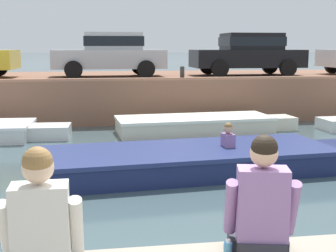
{
  "coord_description": "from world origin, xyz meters",
  "views": [
    {
      "loc": [
        -1.19,
        -3.49,
        2.47
      ],
      "look_at": [
        -0.05,
        3.9,
        1.2
      ],
      "focal_mm": 50.0,
      "sensor_mm": 36.0,
      "label": 1
    }
  ],
  "objects_px": {
    "car_centre_black": "(248,52)",
    "boat_moored_central_cream": "(201,124)",
    "motorboat_passing": "(200,160)",
    "person_seated_left": "(42,235)",
    "mooring_bollard_mid": "(182,72)",
    "person_seated_right": "(261,213)",
    "car_left_inner_silver": "(110,53)"
  },
  "relations": [
    {
      "from": "car_centre_black",
      "to": "boat_moored_central_cream",
      "type": "bearing_deg",
      "value": -125.29
    },
    {
      "from": "motorboat_passing",
      "to": "person_seated_left",
      "type": "relative_size",
      "value": 7.39
    },
    {
      "from": "mooring_bollard_mid",
      "to": "person_seated_right",
      "type": "distance_m",
      "value": 11.88
    },
    {
      "from": "boat_moored_central_cream",
      "to": "car_centre_black",
      "type": "xyz_separation_m",
      "value": [
        2.59,
        3.66,
        2.03
      ]
    },
    {
      "from": "motorboat_passing",
      "to": "person_seated_right",
      "type": "bearing_deg",
      "value": -98.45
    },
    {
      "from": "car_left_inner_silver",
      "to": "car_centre_black",
      "type": "height_order",
      "value": "same"
    },
    {
      "from": "motorboat_passing",
      "to": "car_left_inner_silver",
      "type": "distance_m",
      "value": 8.31
    },
    {
      "from": "boat_moored_central_cream",
      "to": "car_left_inner_silver",
      "type": "bearing_deg",
      "value": 124.18
    },
    {
      "from": "car_centre_black",
      "to": "mooring_bollard_mid",
      "type": "distance_m",
      "value": 3.48
    },
    {
      "from": "mooring_bollard_mid",
      "to": "person_seated_right",
      "type": "height_order",
      "value": "mooring_bollard_mid"
    },
    {
      "from": "boat_moored_central_cream",
      "to": "motorboat_passing",
      "type": "distance_m",
      "value": 4.37
    },
    {
      "from": "boat_moored_central_cream",
      "to": "mooring_bollard_mid",
      "type": "xyz_separation_m",
      "value": [
        -0.25,
        1.74,
        1.43
      ]
    },
    {
      "from": "motorboat_passing",
      "to": "mooring_bollard_mid",
      "type": "distance_m",
      "value": 6.21
    },
    {
      "from": "motorboat_passing",
      "to": "car_left_inner_silver",
      "type": "xyz_separation_m",
      "value": [
        -1.5,
        7.92,
        2.02
      ]
    },
    {
      "from": "car_centre_black",
      "to": "person_seated_left",
      "type": "xyz_separation_m",
      "value": [
        -5.98,
        -13.85,
        -1.0
      ]
    },
    {
      "from": "motorboat_passing",
      "to": "car_centre_black",
      "type": "relative_size",
      "value": 1.76
    },
    {
      "from": "boat_moored_central_cream",
      "to": "person_seated_left",
      "type": "xyz_separation_m",
      "value": [
        -3.39,
        -10.19,
        1.04
      ]
    },
    {
      "from": "motorboat_passing",
      "to": "person_seated_right",
      "type": "xyz_separation_m",
      "value": [
        -0.86,
        -5.76,
        1.03
      ]
    },
    {
      "from": "car_left_inner_silver",
      "to": "person_seated_left",
      "type": "xyz_separation_m",
      "value": [
        -0.9,
        -13.85,
        -1.0
      ]
    },
    {
      "from": "motorboat_passing",
      "to": "person_seated_right",
      "type": "distance_m",
      "value": 5.92
    },
    {
      "from": "boat_moored_central_cream",
      "to": "mooring_bollard_mid",
      "type": "distance_m",
      "value": 2.27
    },
    {
      "from": "boat_moored_central_cream",
      "to": "car_centre_black",
      "type": "bearing_deg",
      "value": 54.71
    },
    {
      "from": "car_left_inner_silver",
      "to": "person_seated_left",
      "type": "height_order",
      "value": "car_left_inner_silver"
    },
    {
      "from": "motorboat_passing",
      "to": "car_left_inner_silver",
      "type": "bearing_deg",
      "value": 100.7
    },
    {
      "from": "car_left_inner_silver",
      "to": "person_seated_right",
      "type": "xyz_separation_m",
      "value": [
        0.64,
        -13.68,
        -1.0
      ]
    },
    {
      "from": "motorboat_passing",
      "to": "mooring_bollard_mid",
      "type": "bearing_deg",
      "value": 82.97
    },
    {
      "from": "mooring_bollard_mid",
      "to": "person_seated_left",
      "type": "bearing_deg",
      "value": -104.73
    },
    {
      "from": "mooring_bollard_mid",
      "to": "person_seated_left",
      "type": "xyz_separation_m",
      "value": [
        -3.14,
        -11.93,
        -0.39
      ]
    },
    {
      "from": "mooring_bollard_mid",
      "to": "car_left_inner_silver",
      "type": "bearing_deg",
      "value": 139.4
    },
    {
      "from": "boat_moored_central_cream",
      "to": "car_centre_black",
      "type": "relative_size",
      "value": 1.34
    },
    {
      "from": "car_centre_black",
      "to": "mooring_bollard_mid",
      "type": "bearing_deg",
      "value": -146.01
    },
    {
      "from": "car_centre_black",
      "to": "person_seated_right",
      "type": "distance_m",
      "value": 14.42
    }
  ]
}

